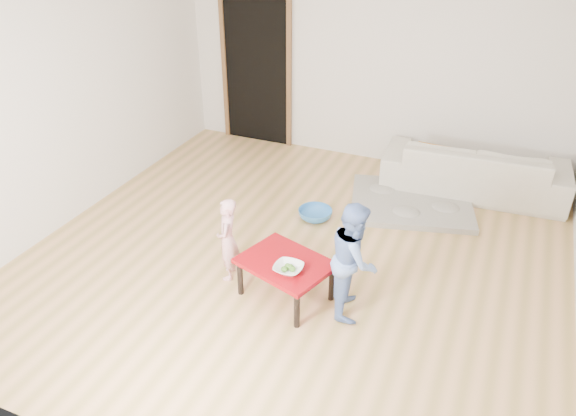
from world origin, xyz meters
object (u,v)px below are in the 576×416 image
Objects in this scene: bowl at (288,269)px; child_pink at (228,239)px; sofa at (474,168)px; basin at (315,214)px; red_table at (286,279)px; child_blue at (354,259)px.

child_pink is at bearing 163.83° from bowl.
sofa is 1.99m from basin.
bowl is at bearing 63.89° from sofa.
child_pink is 2.18× the size of basin.
red_table is 0.64m from child_pink.
bowl is 0.30× the size of child_pink.
basin is at bearing 38.54° from sofa.
sofa reaches higher than basin.
sofa is at bearing 65.01° from red_table.
sofa is 2.74× the size of red_table.
bowl is at bearing 97.45° from child_blue.
child_blue is (0.58, 0.08, 0.32)m from red_table.
basin is (-0.23, 1.33, -0.13)m from red_table.
sofa is 2.58× the size of child_pink.
bowl is at bearing 53.80° from child_pink.
sofa is 2.67m from child_blue.
child_blue is (-0.66, -2.58, 0.21)m from sofa.
bowl reaches higher than basin.
red_table is at bearing 83.17° from child_blue.
child_pink reaches higher than basin.
red_table reaches higher than basin.
child_pink reaches higher than red_table.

